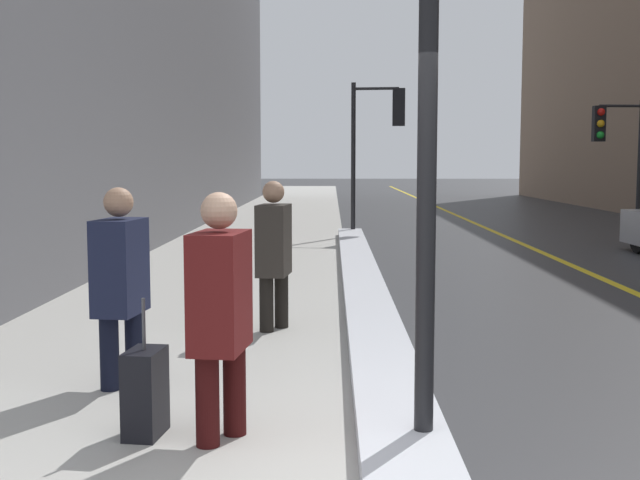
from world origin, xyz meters
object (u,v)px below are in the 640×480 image
object	(u,v)px
traffic_light_far	(614,138)
pedestrian_trailing	(274,248)
pedestrian_in_glasses	(120,277)
pedestrian_nearside	(220,305)
traffic_light_near	(381,126)
rolling_suitcase	(145,393)

from	to	relation	value
traffic_light_far	pedestrian_trailing	world-z (taller)	traffic_light_far
pedestrian_in_glasses	pedestrian_trailing	distance (m)	2.48
pedestrian_nearside	pedestrian_trailing	world-z (taller)	pedestrian_nearside
traffic_light_near	traffic_light_far	bearing A→B (deg)	16.01
traffic_light_far	pedestrian_in_glasses	bearing A→B (deg)	54.13
traffic_light_far	pedestrian_in_glasses	distance (m)	16.87
pedestrian_nearside	pedestrian_in_glasses	size ratio (longest dim) A/B	1.01
traffic_light_far	pedestrian_nearside	world-z (taller)	traffic_light_far
traffic_light_near	pedestrian_in_glasses	bearing A→B (deg)	-95.84
traffic_light_near	pedestrian_in_glasses	size ratio (longest dim) A/B	2.28
pedestrian_in_glasses	pedestrian_nearside	bearing A→B (deg)	44.85
pedestrian_nearside	pedestrian_trailing	bearing A→B (deg)	-174.71
traffic_light_near	traffic_light_far	xyz separation A→B (m)	(5.98, 0.99, -0.26)
traffic_light_near	pedestrian_nearside	distance (m)	14.75
pedestrian_nearside	pedestrian_trailing	xyz separation A→B (m)	(0.10, 3.50, -0.01)
traffic_light_near	pedestrian_trailing	distance (m)	11.31
pedestrian_in_glasses	rolling_suitcase	distance (m)	1.42
traffic_light_near	pedestrian_nearside	world-z (taller)	traffic_light_near
pedestrian_nearside	traffic_light_far	bearing A→B (deg)	159.84
rolling_suitcase	pedestrian_trailing	bearing A→B (deg)	176.61
traffic_light_near	rolling_suitcase	size ratio (longest dim) A/B	3.95
rolling_suitcase	pedestrian_in_glasses	bearing A→B (deg)	-151.70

